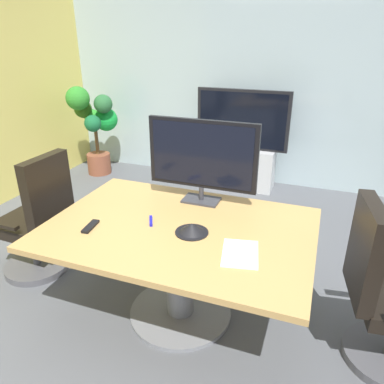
{
  "coord_description": "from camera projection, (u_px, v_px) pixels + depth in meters",
  "views": [
    {
      "loc": [
        0.87,
        -1.99,
        1.96
      ],
      "look_at": [
        0.04,
        0.27,
        0.9
      ],
      "focal_mm": 34.13,
      "sensor_mm": 36.0,
      "label": 1
    }
  ],
  "objects": [
    {
      "name": "whiteboard_marker",
      "position": [
        151.0,
        221.0,
        2.52
      ],
      "size": [
        0.08,
        0.12,
        0.02
      ],
      "primitive_type": "cube",
      "rotation": [
        0.0,
        0.0,
        -1.1
      ],
      "color": "#1919A5",
      "rests_on": "conference_table"
    },
    {
      "name": "wall_display_unit",
      "position": [
        241.0,
        156.0,
        4.88
      ],
      "size": [
        1.2,
        0.36,
        1.31
      ],
      "color": "#B7BABC",
      "rests_on": "ground"
    },
    {
      "name": "ground_plane",
      "position": [
        175.0,
        313.0,
        2.77
      ],
      "size": [
        6.94,
        6.94,
        0.0
      ],
      "primitive_type": "plane",
      "color": "#515459"
    },
    {
      "name": "wall_back_glass_partition",
      "position": [
        261.0,
        80.0,
        4.77
      ],
      "size": [
        5.63,
        0.1,
        2.76
      ],
      "primitive_type": "cube",
      "color": "#9EB2B7",
      "rests_on": "ground"
    },
    {
      "name": "paper_notepad",
      "position": [
        240.0,
        253.0,
        2.16
      ],
      "size": [
        0.26,
        0.34,
        0.01
      ],
      "primitive_type": "cube",
      "rotation": [
        0.0,
        0.0,
        0.2
      ],
      "color": "white",
      "rests_on": "conference_table"
    },
    {
      "name": "conference_phone",
      "position": [
        192.0,
        229.0,
        2.38
      ],
      "size": [
        0.22,
        0.22,
        0.07
      ],
      "color": "black",
      "rests_on": "conference_table"
    },
    {
      "name": "potted_plant",
      "position": [
        94.0,
        123.0,
        5.21
      ],
      "size": [
        0.63,
        0.66,
        1.3
      ],
      "color": "brown",
      "rests_on": "ground"
    },
    {
      "name": "tv_monitor",
      "position": [
        202.0,
        157.0,
        2.7
      ],
      "size": [
        0.84,
        0.18,
        0.64
      ],
      "color": "#333338",
      "rests_on": "conference_table"
    },
    {
      "name": "remote_control",
      "position": [
        91.0,
        226.0,
        2.45
      ],
      "size": [
        0.07,
        0.17,
        0.02
      ],
      "primitive_type": "cube",
      "rotation": [
        0.0,
        0.0,
        0.12
      ],
      "color": "black",
      "rests_on": "conference_table"
    },
    {
      "name": "office_chair_left",
      "position": [
        38.0,
        226.0,
        3.08
      ],
      "size": [
        0.6,
        0.58,
        1.09
      ],
      "rotation": [
        0.0,
        0.0,
        -1.6
      ],
      "color": "#4C4C51",
      "rests_on": "ground"
    },
    {
      "name": "conference_table",
      "position": [
        180.0,
        250.0,
        2.55
      ],
      "size": [
        1.79,
        1.23,
        0.75
      ],
      "color": "#B2894C",
      "rests_on": "ground"
    }
  ]
}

